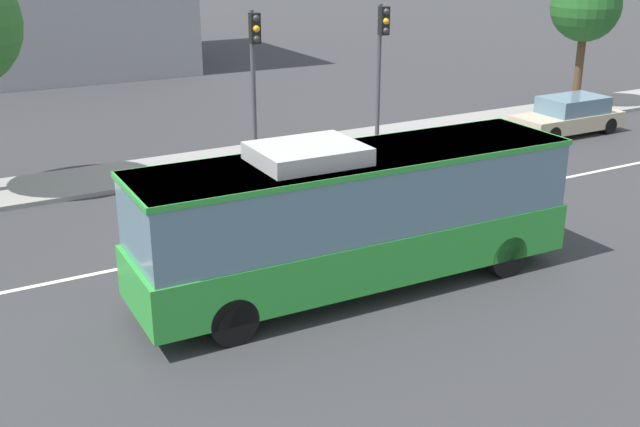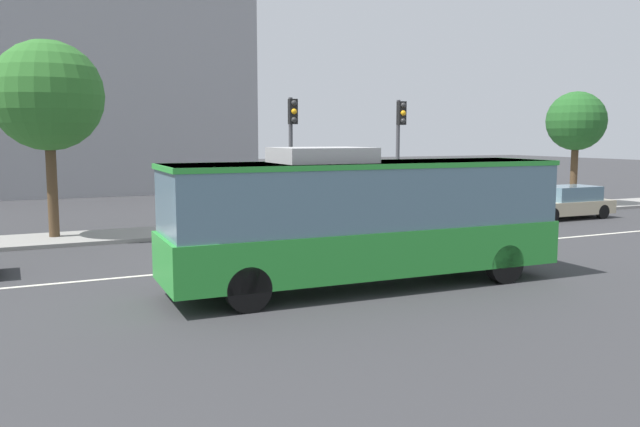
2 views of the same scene
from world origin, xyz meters
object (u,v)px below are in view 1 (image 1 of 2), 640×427
street_tree_kerbside_left (586,7)px  traffic_light_near_corner (254,62)px  transit_bus (356,212)px  sedan_beige (569,116)px  traffic_light_mid_block (381,52)px

street_tree_kerbside_left → traffic_light_near_corner: bearing=-175.1°
transit_bus → street_tree_kerbside_left: street_tree_kerbside_left is taller
sedan_beige → traffic_light_near_corner: size_ratio=0.87×
transit_bus → traffic_light_mid_block: traffic_light_mid_block is taller
street_tree_kerbside_left → traffic_light_mid_block: bearing=-172.0°
sedan_beige → street_tree_kerbside_left: 6.19m
transit_bus → street_tree_kerbside_left: 21.72m
sedan_beige → traffic_light_near_corner: 13.10m
sedan_beige → street_tree_kerbside_left: bearing=-139.4°
transit_bus → traffic_light_mid_block: 11.73m
transit_bus → traffic_light_near_corner: traffic_light_near_corner is taller
transit_bus → traffic_light_mid_block: bearing=55.3°
traffic_light_near_corner → street_tree_kerbside_left: size_ratio=0.87×
traffic_light_mid_block → traffic_light_near_corner: bearing=-88.5°
sedan_beige → traffic_light_near_corner: bearing=-7.5°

